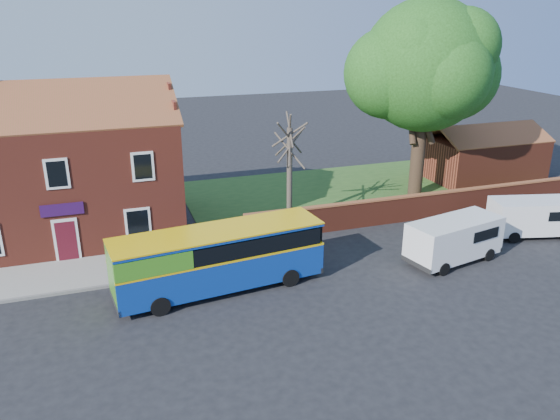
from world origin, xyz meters
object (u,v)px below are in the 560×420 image
object	(u,v)px
large_tree	(425,70)
van_near	(454,238)
bus	(213,257)
van_far	(535,216)

from	to	relation	value
large_tree	van_near	bearing A→B (deg)	-111.37
bus	large_tree	xyz separation A→B (m)	(15.91, 9.01, 6.71)
van_near	large_tree	world-z (taller)	large_tree
van_near	van_far	size ratio (longest dim) A/B	1.03
bus	large_tree	world-z (taller)	large_tree
van_far	van_near	bearing A→B (deg)	-153.73
bus	van_far	bearing A→B (deg)	-4.90
bus	large_tree	bearing A→B (deg)	22.98
bus	van_far	xyz separation A→B (m)	(18.30, 0.52, -0.45)
bus	van_near	size ratio (longest dim) A/B	1.82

